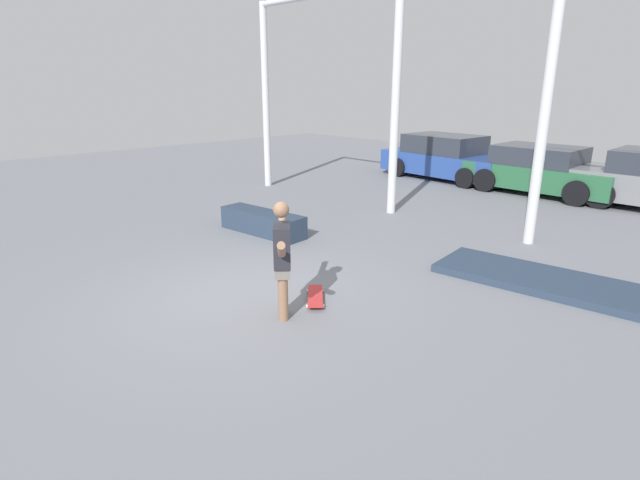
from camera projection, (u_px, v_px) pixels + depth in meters
The scene contains 8 objects.
ground_plane at pixel (247, 298), 7.23m from camera, with size 36.00×36.00×0.00m, color slate.
skateboarder at pixel (282, 256), 6.40m from camera, with size 1.14×1.00×1.57m.
skateboard at pixel (315, 296), 7.15m from camera, with size 0.72×0.70×0.08m.
grind_box at pixel (263, 222), 10.33m from camera, with size 2.01×0.54×0.46m, color #28384C.
manual_pad at pixel (541, 280), 7.75m from camera, with size 3.14×1.21×0.12m, color #28384C.
canopy_support_left at pixel (323, 77), 12.74m from camera, with size 4.93×0.20×5.16m.
parked_car_blue at pixel (446, 158), 16.24m from camera, with size 4.34×2.19×1.40m.
parked_car_green at pixel (541, 171), 14.00m from camera, with size 4.06×1.96×1.32m.
Camera 1 is at (5.50, -3.89, 2.97)m, focal length 28.00 mm.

